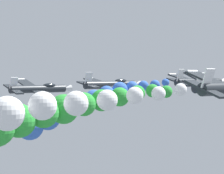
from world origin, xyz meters
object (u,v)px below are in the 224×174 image
airplane_lead (200,82)px  airplane_left_outer (39,89)px  airplane_right_inner (222,87)px  airplane_left_inner (112,85)px

airplane_lead → airplane_left_outer: 22.69m
airplane_right_inner → airplane_left_inner: bearing=-178.0°
airplane_lead → airplane_right_inner: bearing=-39.5°
airplane_left_inner → airplane_right_inner: airplane_right_inner is taller
airplane_lead → airplane_left_inner: airplane_lead is taller
airplane_left_inner → airplane_left_outer: airplane_left_inner is taller
airplane_right_inner → airplane_left_outer: size_ratio=1.00×
airplane_left_inner → airplane_right_inner: size_ratio=1.00×
airplane_left_inner → airplane_left_outer: (-8.08, -6.75, -0.64)m
airplane_left_inner → airplane_right_inner: 18.04m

